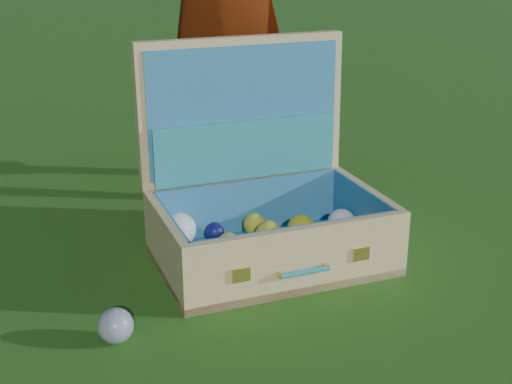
# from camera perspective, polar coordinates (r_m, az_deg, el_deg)

# --- Properties ---
(ground) EXTENTS (60.00, 60.00, 0.00)m
(ground) POSITION_cam_1_polar(r_m,az_deg,el_deg) (1.76, 5.66, -7.39)
(ground) COLOR #215114
(ground) RESTS_ON ground
(stray_ball) EXTENTS (0.08, 0.08, 0.08)m
(stray_ball) POSITION_cam_1_polar(r_m,az_deg,el_deg) (1.54, -11.17, -10.45)
(stray_ball) COLOR #4064A7
(stray_ball) RESTS_ON ground
(suitcase) EXTENTS (0.64, 0.52, 0.55)m
(suitcase) POSITION_cam_1_polar(r_m,az_deg,el_deg) (1.86, 0.45, -0.47)
(suitcase) COLOR #DAB775
(suitcase) RESTS_ON ground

